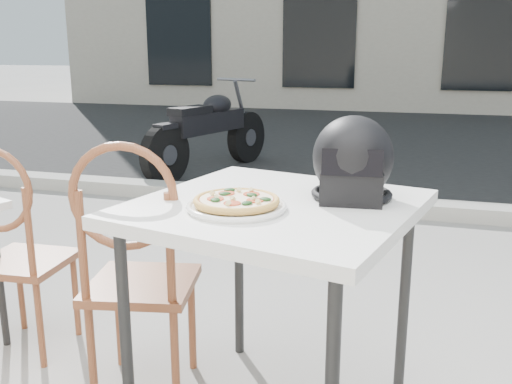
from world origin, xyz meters
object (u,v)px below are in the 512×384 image
(cafe_table_main, at_px, (275,224))
(plate, at_px, (237,207))
(helmet, at_px, (353,163))
(cafe_chair_main, at_px, (135,260))
(cafe_chair_side, at_px, (13,241))
(motorcycle, at_px, (209,132))
(pizza, at_px, (237,200))

(cafe_table_main, bearing_deg, plate, -127.09)
(plate, distance_m, helmet, 0.43)
(cafe_table_main, distance_m, cafe_chair_main, 0.56)
(cafe_chair_main, bearing_deg, cafe_table_main, 169.60)
(cafe_table_main, distance_m, cafe_chair_side, 1.23)
(motorcycle, bearing_deg, helmet, -44.84)
(motorcycle, bearing_deg, pizza, -50.05)
(pizza, height_order, helmet, helmet)
(plate, height_order, cafe_chair_side, cafe_chair_side)
(cafe_table_main, distance_m, motorcycle, 4.43)
(pizza, relative_size, cafe_chair_main, 0.35)
(cafe_chair_side, bearing_deg, cafe_chair_main, 163.41)
(cafe_table_main, relative_size, pizza, 2.91)
(cafe_chair_main, relative_size, cafe_chair_side, 1.08)
(plate, xyz_separation_m, cafe_chair_main, (-0.44, 0.12, -0.27))
(plate, relative_size, cafe_chair_main, 0.41)
(helmet, relative_size, cafe_chair_main, 0.30)
(cafe_chair_side, xyz_separation_m, motorcycle, (-0.58, 3.90, -0.09))
(cafe_table_main, relative_size, motorcycle, 0.54)
(cafe_table_main, height_order, plate, plate)
(pizza, relative_size, cafe_chair_side, 0.38)
(helmet, height_order, cafe_chair_main, helmet)
(helmet, height_order, cafe_chair_side, helmet)
(plate, height_order, cafe_chair_main, cafe_chair_main)
(cafe_chair_side, relative_size, motorcycle, 0.49)
(pizza, relative_size, motorcycle, 0.18)
(cafe_table_main, relative_size, helmet, 3.37)
(cafe_table_main, relative_size, cafe_chair_side, 1.10)
(cafe_chair_main, distance_m, cafe_chair_side, 0.68)
(cafe_chair_main, bearing_deg, helmet, 178.09)
(cafe_chair_side, distance_m, motorcycle, 3.95)
(pizza, bearing_deg, cafe_chair_main, 164.99)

